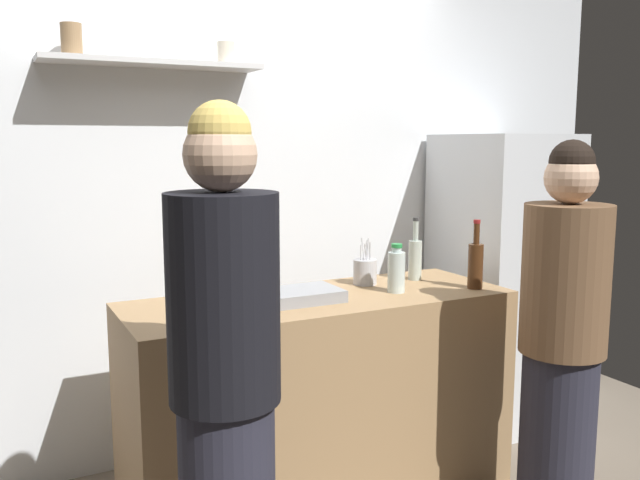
% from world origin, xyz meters
% --- Properties ---
extents(back_wall_assembly, '(4.80, 0.32, 2.60)m').
position_xyz_m(back_wall_assembly, '(-0.00, 1.25, 1.30)').
color(back_wall_assembly, white).
rests_on(back_wall_assembly, ground).
extents(refrigerator, '(0.59, 0.67, 1.63)m').
position_xyz_m(refrigerator, '(1.49, 0.85, 0.81)').
color(refrigerator, silver).
rests_on(refrigerator, ground).
extents(counter, '(1.69, 0.62, 0.92)m').
position_xyz_m(counter, '(0.19, 0.54, 0.46)').
color(counter, '#9E7A51').
rests_on(counter, ground).
extents(baking_pan, '(0.34, 0.24, 0.05)m').
position_xyz_m(baking_pan, '(0.08, 0.52, 0.94)').
color(baking_pan, gray).
rests_on(baking_pan, counter).
extents(utensil_holder, '(0.11, 0.11, 0.22)m').
position_xyz_m(utensil_holder, '(0.50, 0.68, 0.98)').
color(utensil_holder, '#B2B2B7').
rests_on(utensil_holder, counter).
extents(wine_bottle_amber_glass, '(0.07, 0.07, 0.32)m').
position_xyz_m(wine_bottle_amber_glass, '(0.91, 0.37, 1.03)').
color(wine_bottle_amber_glass, '#472814').
rests_on(wine_bottle_amber_glass, counter).
extents(wine_bottle_pale_glass, '(0.06, 0.06, 0.30)m').
position_xyz_m(wine_bottle_pale_glass, '(0.78, 0.66, 1.03)').
color(wine_bottle_pale_glass, '#B2BFB2').
rests_on(wine_bottle_pale_glass, counter).
extents(water_bottle_plastic, '(0.08, 0.08, 0.22)m').
position_xyz_m(water_bottle_plastic, '(0.54, 0.47, 1.02)').
color(water_bottle_plastic, silver).
rests_on(water_bottle_plastic, counter).
extents(person_blonde, '(0.34, 0.34, 1.71)m').
position_xyz_m(person_blonde, '(-0.46, -0.12, 0.85)').
color(person_blonde, '#262633').
rests_on(person_blonde, ground).
extents(person_brown_jacket, '(0.34, 0.34, 1.60)m').
position_xyz_m(person_brown_jacket, '(0.95, -0.12, 0.78)').
color(person_brown_jacket, '#262633').
rests_on(person_brown_jacket, ground).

